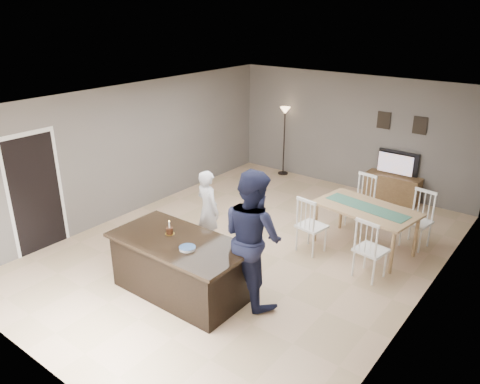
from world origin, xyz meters
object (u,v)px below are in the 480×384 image
Objects in this scene: man at (253,237)px; dining_table at (366,215)px; woman at (208,210)px; floor_lamp at (285,123)px; tv_console at (392,188)px; television at (396,163)px; birthday_cake at (170,231)px; plate_stack at (187,248)px; kitchen_island at (180,266)px.

dining_table is at bearing -89.15° from man.
floor_lamp is at bearing -60.96° from woman.
woman reaches higher than dining_table.
woman is (-1.82, -4.22, 0.44)m from tv_console.
woman is at bearing 67.05° from television.
birthday_cake is at bearing -75.06° from floor_lamp.
floor_lamp is (-2.93, 0.02, 1.07)m from tv_console.
plate_stack is 6.08m from floor_lamp.
birthday_cake is at bearing -104.84° from tv_console.
kitchen_island is at bearing -109.46° from dining_table.
woman is at bearing -113.29° from tv_console.
plate_stack is (-0.91, -5.69, 0.62)m from tv_console.
woman is at bearing -10.79° from man.
television is 5.10m from man.
kitchen_island is 0.57m from birthday_cake.
kitchen_island is 5.70m from tv_console.
floor_lamp reaches higher than plate_stack.
man reaches higher than television.
television reaches higher than dining_table.
man is (0.95, 0.55, 0.57)m from kitchen_island.
birthday_cake is (-1.46, -5.57, 0.09)m from television.
man is (-0.25, -5.02, 0.73)m from tv_console.
woman reaches higher than kitchen_island.
tv_console is at bearing 108.56° from dining_table.
kitchen_island is at bearing -102.16° from tv_console.
floor_lamp is (-1.73, 5.59, 0.91)m from kitchen_island.
television is at bearing 81.03° from plate_stack.
woman is (-1.82, -4.29, -0.12)m from television.
television is 5.76m from birthday_cake.
tv_console is 0.68× the size of floor_lamp.
woman reaches higher than plate_stack.
kitchen_island is 5.78m from television.
dining_table is at bearing 99.43° from television.
man is 8.55× the size of plate_stack.
kitchen_island is 1.05× the size of man.
dining_table reaches higher than tv_console.
plate_stack is at bearing -23.06° from kitchen_island.
birthday_cake is at bearing 165.50° from kitchen_island.
floor_lamp is at bearing -45.72° from man.
plate_stack is 3.44m from dining_table.
tv_console is at bearing 90.00° from television.
man reaches higher than tv_console.
man is at bearing -92.85° from tv_console.
kitchen_island is 0.56m from plate_stack.
birthday_cake is 5.73m from floor_lamp.
birthday_cake is 0.95× the size of plate_stack.
man reaches higher than dining_table.
dining_table reaches higher than kitchen_island.
plate_stack is at bearing -19.14° from birthday_cake.
man is 1.16× the size of floor_lamp.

